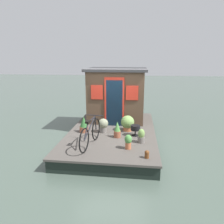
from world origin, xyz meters
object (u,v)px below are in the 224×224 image
potted_plant_succulent (128,123)px  charcoal_grill (135,128)px  mooring_bollard (147,154)px  bicycle (90,133)px  potted_plant_ivy (141,136)px  potted_plant_fern (117,130)px  houseboat_cabin (117,94)px  potted_plant_geranium (103,125)px  potted_plant_thyme (128,141)px  potted_plant_basil (84,125)px

potted_plant_succulent → charcoal_grill: bearing=-149.2°
mooring_bollard → bicycle: bearing=68.6°
potted_plant_succulent → potted_plant_ivy: 1.13m
potted_plant_fern → mooring_bollard: (-1.38, -0.89, -0.14)m
houseboat_cabin → potted_plant_fern: bearing=-173.7°
bicycle → charcoal_grill: bearing=-52.9°
houseboat_cabin → potted_plant_ivy: (-2.43, -0.99, -0.84)m
bicycle → potted_plant_ivy: bearing=-74.5°
potted_plant_succulent → potted_plant_geranium: bearing=107.6°
houseboat_cabin → potted_plant_ivy: 2.75m
houseboat_cabin → potted_plant_thyme: bearing=-168.0°
bicycle → potted_plant_basil: size_ratio=2.96×
potted_plant_fern → potted_plant_basil: size_ratio=0.96×
potted_plant_fern → potted_plant_succulent: bearing=-23.3°
houseboat_cabin → potted_plant_succulent: 1.68m
potted_plant_basil → mooring_bollard: size_ratio=2.66×
potted_plant_thyme → charcoal_grill: potted_plant_thyme is taller
potted_plant_thyme → bicycle: bearing=84.6°
potted_plant_fern → houseboat_cabin: bearing=6.3°
houseboat_cabin → potted_plant_basil: size_ratio=4.23×
potted_plant_succulent → mooring_bollard: size_ratio=2.61×
potted_plant_thyme → mooring_bollard: size_ratio=1.99×
potted_plant_fern → bicycle: bearing=137.2°
houseboat_cabin → potted_plant_basil: houseboat_cabin is taller
potted_plant_fern → potted_plant_geranium: (0.42, 0.52, 0.01)m
potted_plant_basil → potted_plant_geranium: bearing=-84.7°
potted_plant_fern → potted_plant_thyme: bearing=-155.5°
potted_plant_ivy → mooring_bollard: size_ratio=2.05×
potted_plant_ivy → mooring_bollard: bearing=-172.5°
potted_plant_fern → potted_plant_basil: potted_plant_basil is taller
potted_plant_basil → potted_plant_thyme: bearing=-127.6°
charcoal_grill → potted_plant_succulent: bearing=30.8°
potted_plant_succulent → mooring_bollard: potted_plant_succulent is taller
potted_plant_succulent → potted_plant_fern: bearing=156.7°
potted_plant_geranium → potted_plant_basil: bearing=95.3°
bicycle → charcoal_grill: bicycle is taller
potted_plant_ivy → potted_plant_fern: bearing=65.0°
potted_plant_succulent → bicycle: bearing=145.3°
potted_plant_geranium → potted_plant_thyme: 1.57m
potted_plant_basil → charcoal_grill: bearing=-94.9°
potted_plant_thyme → charcoal_grill: size_ratio=1.17×
potted_plant_fern → charcoal_grill: 0.61m
potted_plant_succulent → charcoal_grill: 0.55m
potted_plant_basil → charcoal_grill: potted_plant_basil is taller
potted_plant_fern → potted_plant_thyme: 0.94m
potted_plant_ivy → potted_plant_thyme: 0.62m
charcoal_grill → mooring_bollard: 1.62m
bicycle → potted_plant_fern: bicycle is taller
bicycle → potted_plant_basil: (1.11, 0.49, -0.11)m
potted_plant_succulent → potted_plant_basil: 1.51m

